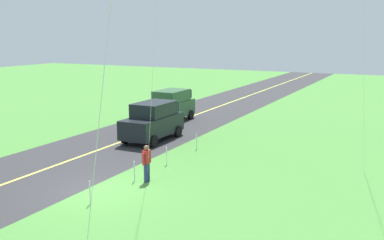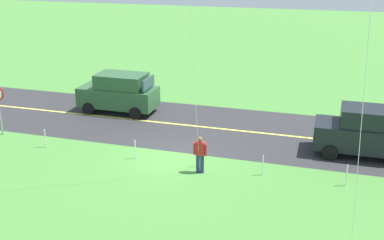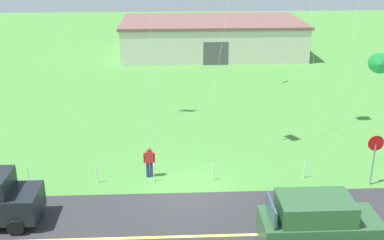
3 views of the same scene
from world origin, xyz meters
name	(u,v)px [view 2 (image 2 of 3)]	position (x,y,z in m)	size (l,w,h in m)	color
ground_plane	(170,157)	(0.00, 0.00, -0.05)	(120.00, 120.00, 0.10)	#478438
asphalt_road	(194,126)	(0.00, -4.00, 0.00)	(120.00, 7.00, 0.00)	#2D2D30
road_centre_stripe	(194,126)	(0.00, -4.00, 0.01)	(120.00, 0.16, 0.00)	#E5E04C
car_suv_foreground	(119,92)	(4.77, -5.06, 1.15)	(4.40, 2.12, 2.24)	#2D5633
car_parked_west_near	(367,131)	(-8.42, -2.60, 1.15)	(4.40, 2.12, 2.24)	black
person_adult_near	(200,153)	(-1.76, 1.19, 0.86)	(0.58, 0.22, 1.60)	navy
fence_post_0	(347,175)	(-7.56, 0.70, 0.45)	(0.05, 0.05, 0.90)	silver
fence_post_1	(263,165)	(-4.29, 0.70, 0.45)	(0.05, 0.05, 0.90)	silver
fence_post_2	(198,157)	(-1.54, 0.70, 0.45)	(0.05, 0.05, 0.90)	silver
fence_post_3	(135,149)	(1.36, 0.70, 0.45)	(0.05, 0.05, 0.90)	silver
fence_post_4	(45,138)	(5.91, 0.70, 0.45)	(0.05, 0.05, 0.90)	silver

